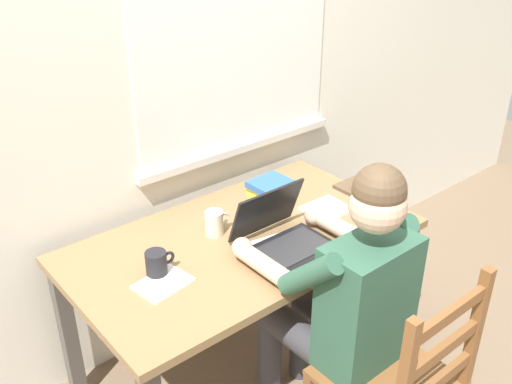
{
  "coord_description": "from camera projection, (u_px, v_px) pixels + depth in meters",
  "views": [
    {
      "loc": [
        -1.22,
        -1.56,
        1.98
      ],
      "look_at": [
        0.03,
        -0.05,
        0.94
      ],
      "focal_mm": 40.35,
      "sensor_mm": 36.0,
      "label": 1
    }
  ],
  "objects": [
    {
      "name": "seated_person",
      "position": [
        344.0,
        294.0,
        2.09
      ],
      "size": [
        0.5,
        0.6,
        1.23
      ],
      "color": "#2D5642",
      "rests_on": "ground"
    },
    {
      "name": "coffee_mug_dark",
      "position": [
        156.0,
        263.0,
        2.09
      ],
      "size": [
        0.12,
        0.08,
        0.1
      ],
      "color": "black",
      "rests_on": "desk"
    },
    {
      "name": "ground_plane",
      "position": [
        244.0,
        369.0,
        2.68
      ],
      "size": [
        8.0,
        8.0,
        0.0
      ],
      "primitive_type": "plane",
      "color": "brown"
    },
    {
      "name": "desk",
      "position": [
        243.0,
        256.0,
        2.38
      ],
      "size": [
        1.41,
        0.79,
        0.72
      ],
      "color": "olive",
      "rests_on": "ground"
    },
    {
      "name": "computer_mouse",
      "position": [
        335.0,
        224.0,
        2.4
      ],
      "size": [
        0.06,
        0.1,
        0.03
      ],
      "primitive_type": "ellipsoid",
      "color": "black",
      "rests_on": "desk"
    },
    {
      "name": "coffee_mug_white",
      "position": [
        215.0,
        223.0,
        2.34
      ],
      "size": [
        0.11,
        0.08,
        0.1
      ],
      "color": "beige",
      "rests_on": "desk"
    },
    {
      "name": "laptop",
      "position": [
        282.0,
        234.0,
        2.26
      ],
      "size": [
        0.33,
        0.31,
        0.22
      ],
      "color": "black",
      "rests_on": "desk"
    },
    {
      "name": "book_stack_main",
      "position": [
        268.0,
        187.0,
        2.64
      ],
      "size": [
        0.18,
        0.16,
        0.08
      ],
      "color": "gold",
      "rests_on": "desk"
    },
    {
      "name": "paper_pile_side",
      "position": [
        285.0,
        247.0,
        2.27
      ],
      "size": [
        0.27,
        0.22,
        0.01
      ],
      "primitive_type": "cube",
      "rotation": [
        0.0,
        0.0,
        -0.19
      ],
      "color": "white",
      "rests_on": "desk"
    },
    {
      "name": "back_wall",
      "position": [
        171.0,
        73.0,
        2.4
      ],
      "size": [
        6.0,
        0.08,
        2.6
      ],
      "color": "silver",
      "rests_on": "ground"
    },
    {
      "name": "paper_pile_back_corner",
      "position": [
        327.0,
        209.0,
        2.53
      ],
      "size": [
        0.19,
        0.17,
        0.01
      ],
      "primitive_type": "cube",
      "rotation": [
        0.0,
        0.0,
        -0.02
      ],
      "color": "silver",
      "rests_on": "desk"
    },
    {
      "name": "wooden_chair",
      "position": [
        399.0,
        383.0,
        2.01
      ],
      "size": [
        0.42,
        0.42,
        0.92
      ],
      "color": "brown",
      "rests_on": "ground"
    },
    {
      "name": "paper_pile_near_laptop",
      "position": [
        163.0,
        283.0,
        2.06
      ],
      "size": [
        0.21,
        0.17,
        0.01
      ],
      "primitive_type": "cube",
      "rotation": [
        0.0,
        0.0,
        0.16
      ],
      "color": "white",
      "rests_on": "desk"
    }
  ]
}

